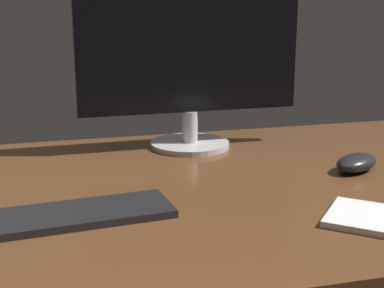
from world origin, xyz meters
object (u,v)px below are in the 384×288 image
(keyboard, at_px, (62,216))
(computer_mouse, at_px, (355,162))
(monitor, at_px, (190,58))
(notepad, at_px, (363,217))

(keyboard, distance_m, computer_mouse, 0.61)
(monitor, bearing_deg, computer_mouse, -45.01)
(computer_mouse, relative_size, notepad, 0.90)
(monitor, xyz_separation_m, keyboard, (-0.32, -0.39, -0.21))
(keyboard, bearing_deg, notepad, -20.42)
(monitor, height_order, notepad, monitor)
(monitor, relative_size, computer_mouse, 4.61)
(keyboard, relative_size, computer_mouse, 3.16)
(monitor, distance_m, keyboard, 0.55)
(computer_mouse, bearing_deg, keyboard, 162.69)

